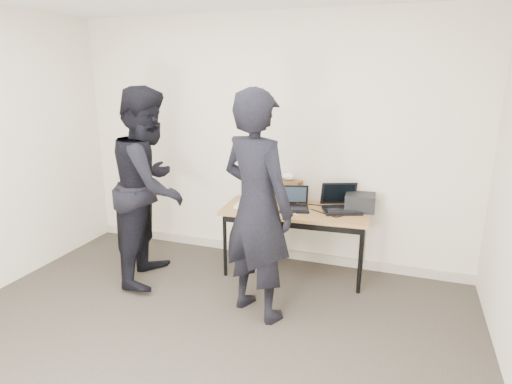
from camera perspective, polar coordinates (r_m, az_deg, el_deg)
The scene contains 13 objects.
room at distance 2.75m, azimuth -13.20°, elevation -0.38°, with size 4.60×4.60×2.80m.
desk at distance 4.46m, azimuth 5.26°, elevation -3.04°, with size 1.54×0.74×0.72m.
laptop_beige at distance 4.53m, azimuth -0.65°, elevation -1.26°, with size 0.31×0.30×0.24m.
laptop_center at distance 4.45m, azimuth 5.07°, elevation -1.57°, with size 0.37×0.36×0.23m.
laptop_right at distance 4.47m, azimuth 11.21°, elevation -1.61°, with size 0.47×0.46×0.27m.
leather_satchel at distance 4.66m, azimuth 3.86°, elevation 0.22°, with size 0.37×0.21×0.25m.
tissue at distance 4.62m, azimuth 4.27°, elevation 2.07°, with size 0.13×0.10×0.08m, color white.
equipment_box at distance 4.50m, azimuth 13.71°, elevation -1.33°, with size 0.30×0.25×0.17m, color black.
power_brick at distance 4.34m, azimuth 1.91°, elevation -2.48°, with size 0.08×0.05×0.03m, color black.
cables at distance 4.43m, azimuth 5.82°, elevation -2.34°, with size 1.15×0.41×0.01m.
person_typist at distance 3.61m, azimuth 0.12°, elevation -2.03°, with size 0.72×0.47×1.98m, color black.
person_observer at distance 4.43m, azimuth -13.92°, elevation 0.78°, with size 0.96×0.75×1.97m, color black.
baseboard at distance 5.11m, azimuth 1.30°, elevation -7.82°, with size 4.50×0.03×0.10m, color #B2A793.
Camera 1 is at (1.45, -2.22, 2.10)m, focal length 30.00 mm.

